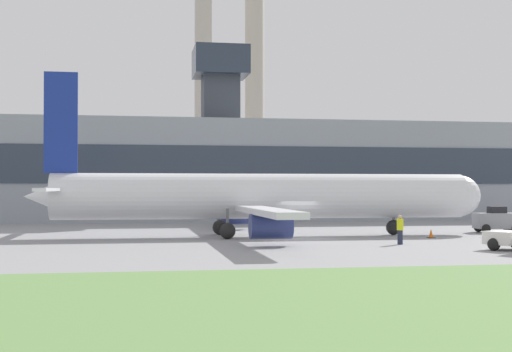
# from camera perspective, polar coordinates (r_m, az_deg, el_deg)

# --- Properties ---
(ground_plane) EXTENTS (400.00, 400.00, 0.00)m
(ground_plane) POSITION_cam_1_polar(r_m,az_deg,el_deg) (48.50, 3.72, -5.01)
(ground_plane) COLOR gray
(terminal_building) EXTENTS (67.77, 11.11, 18.59)m
(terminal_building) POSITION_cam_1_polar(r_m,az_deg,el_deg) (77.19, -1.35, 0.55)
(terminal_building) COLOR #8C939E
(terminal_building) RESTS_ON ground_plane
(smokestack_left) EXTENTS (2.96, 2.96, 42.84)m
(smokestack_left) POSITION_cam_1_polar(r_m,az_deg,el_deg) (108.14, -4.24, 8.68)
(smokestack_left) COLOR #B2A899
(smokestack_left) RESTS_ON ground_plane
(smokestack_right) EXTENTS (3.48, 3.48, 37.72)m
(smokestack_right) POSITION_cam_1_polar(r_m,az_deg,el_deg) (114.01, -0.11, 6.88)
(smokestack_right) COLOR #B2A899
(smokestack_right) RESTS_ON ground_plane
(airplane) EXTENTS (32.66, 31.75, 11.29)m
(airplane) POSITION_cam_1_polar(r_m,az_deg,el_deg) (50.34, 0.17, -1.69)
(airplane) COLOR silver
(airplane) RESTS_ON ground_plane
(pushback_tug) EXTENTS (3.48, 2.52, 2.00)m
(pushback_tug) POSITION_cam_1_polar(r_m,az_deg,el_deg) (57.86, 18.71, -3.43)
(pushback_tug) COLOR gray
(pushback_tug) RESTS_ON ground_plane
(ground_crew_person) EXTENTS (0.56, 0.56, 1.79)m
(ground_crew_person) POSITION_cam_1_polar(r_m,az_deg,el_deg) (44.13, 11.45, -4.21)
(ground_crew_person) COLOR #23283D
(ground_crew_person) RESTS_ON ground_plane
(traffic_cone_near_nose) EXTENTS (0.47, 0.47, 0.62)m
(traffic_cone_near_nose) POSITION_cam_1_polar(r_m,az_deg,el_deg) (50.39, 13.83, -4.51)
(traffic_cone_near_nose) COLOR black
(traffic_cone_near_nose) RESTS_ON ground_plane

